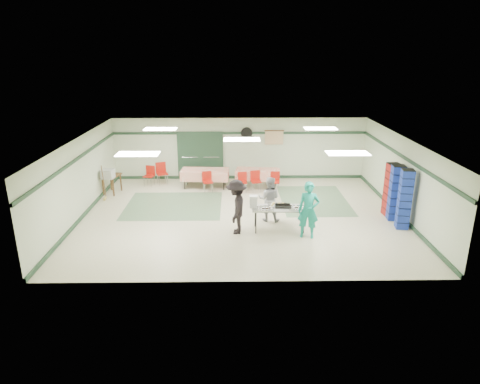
{
  "coord_description": "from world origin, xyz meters",
  "views": [
    {
      "loc": [
        -0.28,
        -13.91,
        5.52
      ],
      "look_at": [
        -0.06,
        -0.3,
        0.95
      ],
      "focal_mm": 32.0,
      "sensor_mm": 36.0,
      "label": 1
    }
  ],
  "objects_px": {
    "chair_loose_b": "(150,174)",
    "serving_table": "(279,209)",
    "chair_b": "(242,180)",
    "volunteer_dark": "(236,207)",
    "printer_table": "(111,178)",
    "crate_stack_blue_a": "(396,193)",
    "dining_table_b": "(205,174)",
    "crate_stack_blue_b": "(405,199)",
    "chair_loose_a": "(161,171)",
    "chair_c": "(275,179)",
    "chair_d": "(207,179)",
    "office_printer": "(108,174)",
    "volunteer_teal": "(308,210)",
    "chair_a": "(256,179)",
    "broom": "(104,182)",
    "volunteer_grey": "(269,199)",
    "dining_table_a": "(258,174)",
    "crate_stack_red": "(391,190)"
  },
  "relations": [
    {
      "from": "office_printer",
      "to": "volunteer_teal",
      "type": "bearing_deg",
      "value": -20.93
    },
    {
      "from": "dining_table_b",
      "to": "chair_b",
      "type": "relative_size",
      "value": 2.51
    },
    {
      "from": "volunteer_dark",
      "to": "office_printer",
      "type": "distance_m",
      "value": 6.1
    },
    {
      "from": "dining_table_a",
      "to": "chair_d",
      "type": "height_order",
      "value": "chair_d"
    },
    {
      "from": "serving_table",
      "to": "chair_b",
      "type": "bearing_deg",
      "value": 106.06
    },
    {
      "from": "volunteer_grey",
      "to": "chair_a",
      "type": "distance_m",
      "value": 3.17
    },
    {
      "from": "serving_table",
      "to": "dining_table_a",
      "type": "relative_size",
      "value": 0.93
    },
    {
      "from": "serving_table",
      "to": "volunteer_grey",
      "type": "bearing_deg",
      "value": 108.79
    },
    {
      "from": "chair_d",
      "to": "chair_loose_a",
      "type": "relative_size",
      "value": 0.89
    },
    {
      "from": "printer_table",
      "to": "crate_stack_blue_a",
      "type": "bearing_deg",
      "value": -5.08
    },
    {
      "from": "volunteer_dark",
      "to": "chair_loose_b",
      "type": "xyz_separation_m",
      "value": [
        -3.63,
        4.98,
        -0.35
      ]
    },
    {
      "from": "crate_stack_blue_b",
      "to": "printer_table",
      "type": "bearing_deg",
      "value": 160.1
    },
    {
      "from": "dining_table_a",
      "to": "dining_table_b",
      "type": "distance_m",
      "value": 2.2
    },
    {
      "from": "volunteer_dark",
      "to": "chair_a",
      "type": "height_order",
      "value": "volunteer_dark"
    },
    {
      "from": "chair_a",
      "to": "crate_stack_red",
      "type": "height_order",
      "value": "crate_stack_red"
    },
    {
      "from": "crate_stack_red",
      "to": "broom",
      "type": "relative_size",
      "value": 1.36
    },
    {
      "from": "chair_a",
      "to": "chair_b",
      "type": "distance_m",
      "value": 0.54
    },
    {
      "from": "broom",
      "to": "chair_d",
      "type": "bearing_deg",
      "value": 14.51
    },
    {
      "from": "crate_stack_blue_b",
      "to": "serving_table",
      "type": "bearing_deg",
      "value": -178.98
    },
    {
      "from": "dining_table_b",
      "to": "chair_c",
      "type": "distance_m",
      "value": 2.93
    },
    {
      "from": "volunteer_dark",
      "to": "crate_stack_blue_b",
      "type": "relative_size",
      "value": 0.88
    },
    {
      "from": "chair_d",
      "to": "chair_loose_b",
      "type": "xyz_separation_m",
      "value": [
        -2.48,
        0.85,
        0.01
      ]
    },
    {
      "from": "printer_table",
      "to": "office_printer",
      "type": "distance_m",
      "value": 0.52
    },
    {
      "from": "chair_d",
      "to": "office_printer",
      "type": "bearing_deg",
      "value": 174.97
    },
    {
      "from": "volunteer_dark",
      "to": "chair_loose_b",
      "type": "distance_m",
      "value": 6.17
    },
    {
      "from": "chair_loose_a",
      "to": "printer_table",
      "type": "bearing_deg",
      "value": -168.84
    },
    {
      "from": "dining_table_a",
      "to": "office_printer",
      "type": "relative_size",
      "value": 4.18
    },
    {
      "from": "serving_table",
      "to": "chair_loose_a",
      "type": "height_order",
      "value": "chair_loose_a"
    },
    {
      "from": "serving_table",
      "to": "volunteer_dark",
      "type": "xyz_separation_m",
      "value": [
        -1.36,
        -0.19,
        0.15
      ]
    },
    {
      "from": "printer_table",
      "to": "broom",
      "type": "xyz_separation_m",
      "value": [
        -0.08,
        -0.78,
        0.08
      ]
    },
    {
      "from": "volunteer_teal",
      "to": "crate_stack_blue_b",
      "type": "bearing_deg",
      "value": 24.09
    },
    {
      "from": "volunteer_dark",
      "to": "chair_a",
      "type": "xyz_separation_m",
      "value": [
        0.81,
        4.13,
        -0.34
      ]
    },
    {
      "from": "chair_loose_b",
      "to": "serving_table",
      "type": "bearing_deg",
      "value": -28.24
    },
    {
      "from": "dining_table_b",
      "to": "crate_stack_blue_b",
      "type": "relative_size",
      "value": 1.01
    },
    {
      "from": "broom",
      "to": "chair_c",
      "type": "bearing_deg",
      "value": 9.11
    },
    {
      "from": "chair_a",
      "to": "crate_stack_red",
      "type": "bearing_deg",
      "value": -40.98
    },
    {
      "from": "chair_b",
      "to": "serving_table",
      "type": "bearing_deg",
      "value": -75.76
    },
    {
      "from": "chair_b",
      "to": "crate_stack_blue_b",
      "type": "relative_size",
      "value": 0.4
    },
    {
      "from": "dining_table_b",
      "to": "chair_b",
      "type": "bearing_deg",
      "value": -16.85
    },
    {
      "from": "crate_stack_blue_b",
      "to": "broom",
      "type": "xyz_separation_m",
      "value": [
        -10.38,
        2.95,
        -0.28
      ]
    },
    {
      "from": "printer_table",
      "to": "broom",
      "type": "height_order",
      "value": "broom"
    },
    {
      "from": "chair_c",
      "to": "crate_stack_red",
      "type": "bearing_deg",
      "value": -28.57
    },
    {
      "from": "chair_c",
      "to": "chair_d",
      "type": "relative_size",
      "value": 0.98
    },
    {
      "from": "serving_table",
      "to": "chair_loose_b",
      "type": "bearing_deg",
      "value": 136.76
    },
    {
      "from": "volunteer_teal",
      "to": "crate_stack_blue_a",
      "type": "distance_m",
      "value": 3.45
    },
    {
      "from": "chair_loose_b",
      "to": "broom",
      "type": "bearing_deg",
      "value": -112.96
    },
    {
      "from": "volunteer_dark",
      "to": "office_printer",
      "type": "height_order",
      "value": "volunteer_dark"
    },
    {
      "from": "volunteer_grey",
      "to": "chair_loose_b",
      "type": "xyz_separation_m",
      "value": [
        -4.73,
        3.99,
        -0.25
      ]
    },
    {
      "from": "volunteer_teal",
      "to": "chair_a",
      "type": "height_order",
      "value": "volunteer_teal"
    },
    {
      "from": "printer_table",
      "to": "dining_table_b",
      "type": "bearing_deg",
      "value": 21.94
    }
  ]
}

